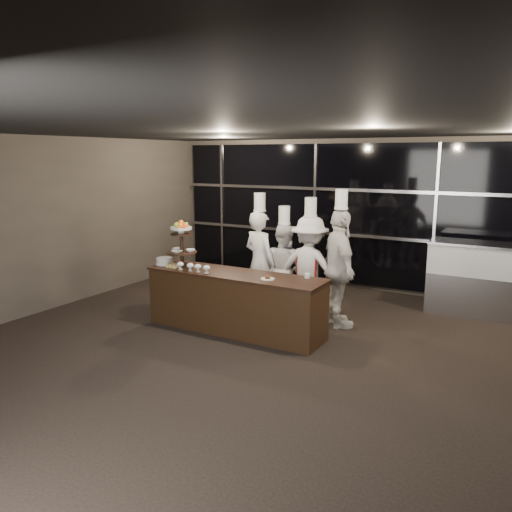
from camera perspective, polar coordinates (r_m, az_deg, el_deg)
The scene contains 14 objects.
room at distance 5.59m, azimuth -1.84°, elevation -0.63°, with size 10.00×10.00×10.00m.
window_wall at distance 10.08m, azimuth 13.07°, elevation 4.49°, with size 8.60×0.10×2.80m.
buffet_counter at distance 7.68m, azimuth -2.42°, elevation -5.25°, with size 2.84×0.74×0.92m.
display_stand at distance 8.04m, azimuth -8.52°, elevation 1.79°, with size 0.48×0.48×0.74m.
compotes at distance 7.70m, azimuth -7.14°, elevation -1.16°, with size 0.61×0.11×0.12m.
layer_cake at distance 8.28m, azimuth -10.42°, elevation -0.58°, with size 0.30×0.30×0.11m.
pastry_squares at distance 8.03m, azimuth -9.49°, elevation -1.11°, with size 0.19×0.13×0.05m.
small_plate at distance 7.17m, azimuth 1.34°, elevation -2.56°, with size 0.20×0.20×0.05m.
chef_cup at distance 7.27m, azimuth 5.87°, elevation -2.26°, with size 0.08×0.08×0.07m, color white.
display_case at distance 9.21m, azimuth 23.90°, elevation -2.00°, with size 1.55×0.68×1.24m.
chef_a at distance 8.45m, azimuth 0.42°, elevation -0.60°, with size 0.74×0.60×2.06m.
chef_b at distance 8.51m, azimuth 3.19°, elevation -1.35°, with size 0.87×0.75×1.85m.
chef_c at distance 8.17m, azimuth 6.12°, elevation -1.36°, with size 1.11×0.64×2.02m.
chef_d at distance 7.86m, azimuth 9.48°, elevation -1.36°, with size 1.05×1.14×2.17m.
Camera 1 is at (2.87, -4.65, 2.66)m, focal length 35.00 mm.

